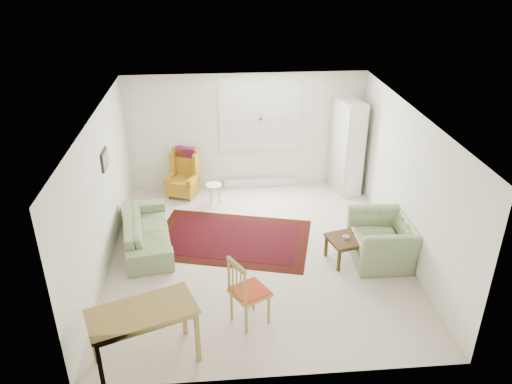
{
  "coord_description": "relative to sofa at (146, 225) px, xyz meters",
  "views": [
    {
      "loc": [
        -0.65,
        -7.23,
        4.84
      ],
      "look_at": [
        0.0,
        0.3,
        1.05
      ],
      "focal_mm": 35.0,
      "sensor_mm": 36.0,
      "label": 1
    }
  ],
  "objects": [
    {
      "name": "armchair",
      "position": [
        4.02,
        -0.79,
        0.06
      ],
      "size": [
        1.04,
        1.18,
        0.91
      ],
      "primitive_type": "imported",
      "rotation": [
        0.0,
        0.0,
        -1.58
      ],
      "color": "#778E5E",
      "rests_on": "ground"
    },
    {
      "name": "coffee_table",
      "position": [
        3.36,
        -0.79,
        -0.17
      ],
      "size": [
        0.67,
        0.67,
        0.45
      ],
      "primitive_type": null,
      "rotation": [
        0.0,
        0.0,
        0.26
      ],
      "color": "#442E15",
      "rests_on": "ground"
    },
    {
      "name": "wingback_chair",
      "position": [
        0.54,
        1.89,
        0.11
      ],
      "size": [
        0.76,
        0.78,
        1.01
      ],
      "primitive_type": null,
      "rotation": [
        0.0,
        0.0,
        -0.35
      ],
      "color": "#B7811C",
      "rests_on": "ground"
    },
    {
      "name": "desk",
      "position": [
        0.29,
        -2.81,
        0.02
      ],
      "size": [
        1.45,
        1.08,
        0.83
      ],
      "primitive_type": null,
      "rotation": [
        0.0,
        0.0,
        0.36
      ],
      "color": "olive",
      "rests_on": "ground"
    },
    {
      "name": "sofa",
      "position": [
        0.0,
        0.0,
        0.0
      ],
      "size": [
        1.07,
        2.05,
        0.79
      ],
      "primitive_type": "imported",
      "rotation": [
        0.0,
        0.0,
        1.73
      ],
      "color": "#778E5E",
      "rests_on": "ground"
    },
    {
      "name": "stool",
      "position": [
        1.19,
        1.48,
        -0.18
      ],
      "size": [
        0.38,
        0.38,
        0.43
      ],
      "primitive_type": null,
      "rotation": [
        0.0,
        0.0,
        -0.21
      ],
      "color": "white",
      "rests_on": "ground"
    },
    {
      "name": "room",
      "position": [
        1.94,
        -0.25,
        0.86
      ],
      "size": [
        5.04,
        5.54,
        2.51
      ],
      "color": "beige",
      "rests_on": "ground"
    },
    {
      "name": "cabinet",
      "position": [
        4.02,
        1.89,
        0.6
      ],
      "size": [
        0.6,
        0.87,
        1.99
      ],
      "primitive_type": null,
      "rotation": [
        0.0,
        0.0,
        0.24
      ],
      "color": "white",
      "rests_on": "ground"
    },
    {
      "name": "desk_chair",
      "position": [
        1.66,
        -2.16,
        0.14
      ],
      "size": [
        0.64,
        0.64,
        1.07
      ],
      "primitive_type": null,
      "rotation": [
        0.0,
        0.0,
        2.09
      ],
      "color": "olive",
      "rests_on": "ground"
    },
    {
      "name": "rug",
      "position": [
        1.49,
        0.06,
        -0.38
      ],
      "size": [
        3.12,
        2.41,
        0.03
      ],
      "primitive_type": null,
      "rotation": [
        0.0,
        0.0,
        -0.25
      ],
      "color": "black",
      "rests_on": "ground"
    }
  ]
}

